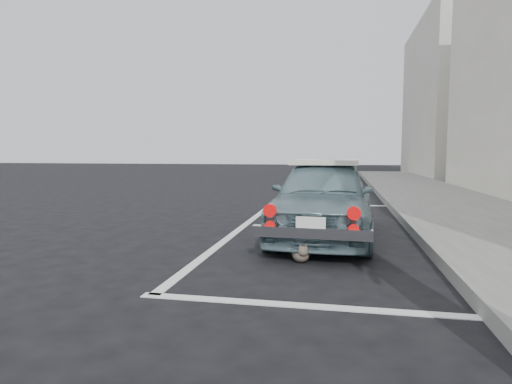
% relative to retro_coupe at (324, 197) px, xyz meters
% --- Properties ---
extents(ground, '(80.00, 80.00, 0.00)m').
position_rel_retro_coupe_xyz_m(ground, '(-0.49, -2.48, -0.60)').
color(ground, black).
rests_on(ground, ground).
extents(building_far, '(3.50, 10.00, 8.00)m').
position_rel_retro_coupe_xyz_m(building_far, '(5.86, 17.52, 3.40)').
color(building_far, beige).
rests_on(building_far, ground).
extents(pline_rear, '(3.00, 0.12, 0.01)m').
position_rel_retro_coupe_xyz_m(pline_rear, '(0.01, -2.98, -0.60)').
color(pline_rear, silver).
rests_on(pline_rear, ground).
extents(pline_front, '(3.00, 0.12, 0.01)m').
position_rel_retro_coupe_xyz_m(pline_front, '(0.01, 4.02, -0.60)').
color(pline_front, silver).
rests_on(pline_front, ground).
extents(pline_side, '(0.12, 7.00, 0.01)m').
position_rel_retro_coupe_xyz_m(pline_side, '(-1.39, 0.52, -0.60)').
color(pline_side, silver).
rests_on(pline_side, ground).
extents(retro_coupe, '(1.57, 3.57, 1.19)m').
position_rel_retro_coupe_xyz_m(retro_coupe, '(0.00, 0.00, 0.00)').
color(retro_coupe, slate).
rests_on(retro_coupe, ground).
extents(cat, '(0.28, 0.45, 0.25)m').
position_rel_retro_coupe_xyz_m(cat, '(-0.20, -1.56, -0.49)').
color(cat, '#685A4F').
rests_on(cat, ground).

